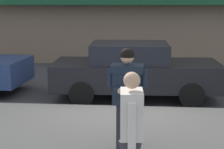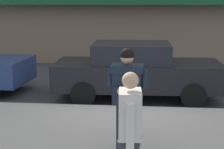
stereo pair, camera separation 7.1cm
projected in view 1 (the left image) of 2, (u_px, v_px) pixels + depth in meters
name	position (u px, v px, depth m)	size (l,w,h in m)	color
ground_plane	(124.00, 109.00, 9.39)	(80.00, 80.00, 0.00)	#3D3D42
curb_paint_line	(164.00, 109.00, 9.36)	(28.00, 0.12, 0.01)	silver
parked_sedan_mid	(135.00, 70.00, 10.24)	(4.57, 2.06, 1.54)	black
man_texting_on_phone	(127.00, 90.00, 6.10)	(0.65, 0.59, 1.81)	#23232B
pedestrian_in_light_coat	(131.00, 129.00, 4.71)	(0.35, 0.60, 1.70)	#33333D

